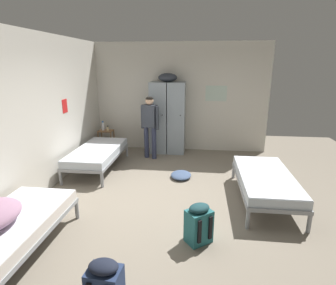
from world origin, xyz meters
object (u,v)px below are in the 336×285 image
object	(u,v)px
water_bottle	(103,126)
lotion_bottle	(108,129)
bed_left_rear	(97,153)
bed_left_front	(9,229)
backpack_teal	(198,224)
shelf_unit	(106,138)
bed_right	(265,180)
clothes_pile_denim	(181,175)
locker_bank	(168,116)
person_traveler	(150,122)

from	to	relation	value
water_bottle	lotion_bottle	size ratio (longest dim) A/B	1.77
bed_left_rear	lotion_bottle	bearing A→B (deg)	98.00
bed_left_front	backpack_teal	distance (m)	2.35
shelf_unit	bed_right	distance (m)	4.37
bed_right	lotion_bottle	xyz separation A→B (m)	(-3.58, 2.37, 0.25)
water_bottle	clothes_pile_denim	world-z (taller)	water_bottle
bed_right	lotion_bottle	bearing A→B (deg)	146.55
locker_bank	bed_left_front	distance (m)	4.65
person_traveler	water_bottle	size ratio (longest dim) A/B	6.19
bed_left_front	clothes_pile_denim	bearing A→B (deg)	54.71
bed_left_front	clothes_pile_denim	size ratio (longest dim) A/B	3.71
water_bottle	lotion_bottle	distance (m)	0.17
bed_right	person_traveler	xyz separation A→B (m)	(-2.36, 1.96, 0.55)
bed_right	shelf_unit	bearing A→B (deg)	146.61
shelf_unit	bed_left_rear	distance (m)	1.34
lotion_bottle	bed_left_rear	bearing A→B (deg)	-82.00
bed_right	backpack_teal	world-z (taller)	backpack_teal
bed_left_rear	bed_left_front	distance (m)	2.95
clothes_pile_denim	water_bottle	bearing A→B (deg)	144.08
locker_bank	bed_left_front	bearing A→B (deg)	-107.86
water_bottle	shelf_unit	bearing A→B (deg)	-14.04
bed_right	bed_left_front	world-z (taller)	same
locker_bank	bed_left_front	world-z (taller)	locker_bank
person_traveler	water_bottle	distance (m)	1.47
bed_right	water_bottle	xyz separation A→B (m)	(-3.73, 2.43, 0.30)
clothes_pile_denim	lotion_bottle	bearing A→B (deg)	143.21
locker_bank	bed_left_rear	size ratio (longest dim) A/B	1.09
shelf_unit	bed_left_rear	world-z (taller)	shelf_unit
bed_left_rear	bed_left_front	world-z (taller)	same
person_traveler	backpack_teal	distance (m)	3.55
bed_left_rear	person_traveler	bearing A→B (deg)	40.08
water_bottle	bed_right	bearing A→B (deg)	-33.03
backpack_teal	lotion_bottle	bearing A→B (deg)	123.81
water_bottle	lotion_bottle	xyz separation A→B (m)	(0.15, -0.06, -0.05)
lotion_bottle	bed_left_front	bearing A→B (deg)	-87.57
locker_bank	clothes_pile_denim	bearing A→B (deg)	-74.17
shelf_unit	bed_right	bearing A→B (deg)	-33.39
backpack_teal	shelf_unit	bearing A→B (deg)	124.27
bed_left_rear	bed_left_front	xyz separation A→B (m)	(0.00, -2.95, 0.00)
bed_left_rear	clothes_pile_denim	distance (m)	1.94
lotion_bottle	clothes_pile_denim	xyz separation A→B (m)	(2.08, -1.55, -0.58)
water_bottle	clothes_pile_denim	distance (m)	2.82
shelf_unit	lotion_bottle	distance (m)	0.30
bed_left_front	water_bottle	xyz separation A→B (m)	(-0.33, 4.29, 0.30)
locker_bank	clothes_pile_denim	world-z (taller)	locker_bank
bed_left_rear	clothes_pile_denim	xyz separation A→B (m)	(1.90, -0.27, -0.33)
bed_left_front	lotion_bottle	world-z (taller)	lotion_bottle
water_bottle	backpack_teal	distance (m)	4.56
bed_left_front	shelf_unit	bearing A→B (deg)	93.35
person_traveler	clothes_pile_denim	distance (m)	1.68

